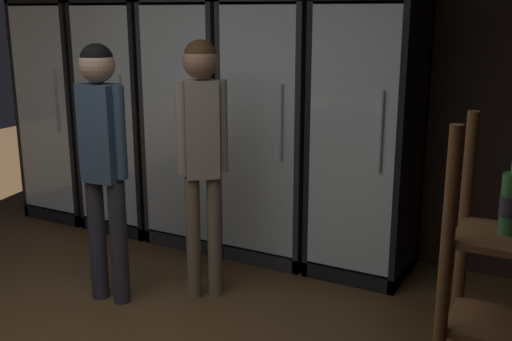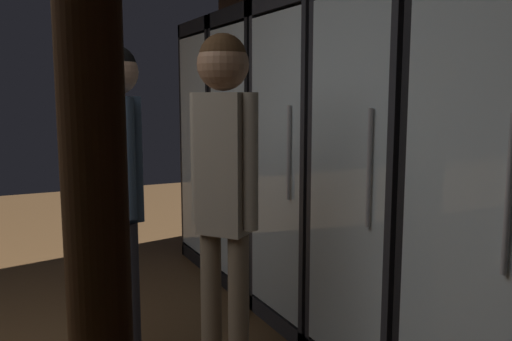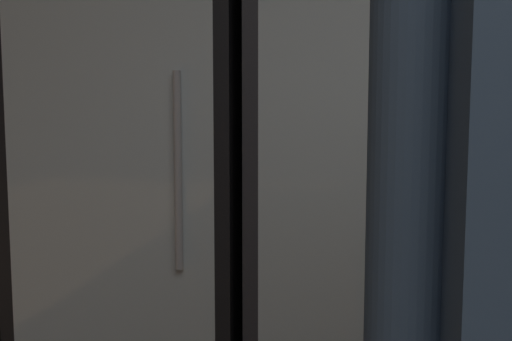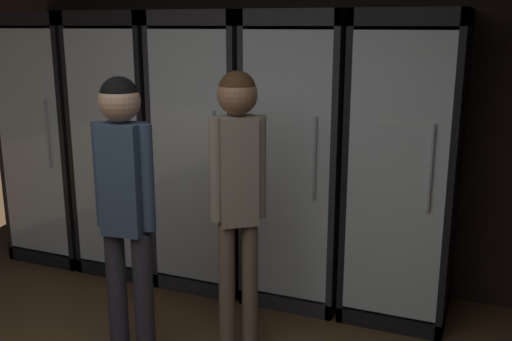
# 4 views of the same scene
# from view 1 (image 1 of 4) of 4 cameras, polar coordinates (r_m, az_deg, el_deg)

# --- Properties ---
(wall_back) EXTENTS (6.00, 0.06, 2.80)m
(wall_back) POSITION_cam_1_polar(r_m,az_deg,el_deg) (4.71, 3.77, 10.02)
(wall_back) COLOR black
(wall_back) RESTS_ON ground
(cooler_far_left) EXTENTS (0.64, 0.64, 1.93)m
(cooler_far_left) POSITION_cam_1_polar(r_m,az_deg,el_deg) (5.66, -16.58, 5.56)
(cooler_far_left) COLOR black
(cooler_far_left) RESTS_ON ground
(cooler_left) EXTENTS (0.64, 0.64, 1.93)m
(cooler_left) POSITION_cam_1_polar(r_m,az_deg,el_deg) (5.21, -11.28, 5.09)
(cooler_left) COLOR black
(cooler_left) RESTS_ON ground
(cooler_center) EXTENTS (0.64, 0.64, 1.93)m
(cooler_center) POSITION_cam_1_polar(r_m,az_deg,el_deg) (4.81, -5.05, 4.56)
(cooler_center) COLOR #2B2B30
(cooler_center) RESTS_ON ground
(cooler_right) EXTENTS (0.64, 0.64, 1.93)m
(cooler_right) POSITION_cam_1_polar(r_m,az_deg,el_deg) (4.48, 2.17, 3.90)
(cooler_right) COLOR #2B2B30
(cooler_right) RESTS_ON ground
(cooler_far_right) EXTENTS (0.64, 0.64, 1.93)m
(cooler_far_right) POSITION_cam_1_polar(r_m,az_deg,el_deg) (4.23, 10.40, 3.04)
(cooler_far_right) COLOR black
(cooler_far_right) RESTS_ON ground
(shopper_near) EXTENTS (0.26, 0.23, 1.61)m
(shopper_near) POSITION_cam_1_polar(r_m,az_deg,el_deg) (3.71, -5.01, 3.29)
(shopper_near) COLOR #72604C
(shopper_near) RESTS_ON ground
(shopper_far) EXTENTS (0.33, 0.21, 1.59)m
(shopper_far) POSITION_cam_1_polar(r_m,az_deg,el_deg) (3.77, -14.03, 2.05)
(shopper_far) COLOR #2D2D38
(shopper_far) RESTS_ON ground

